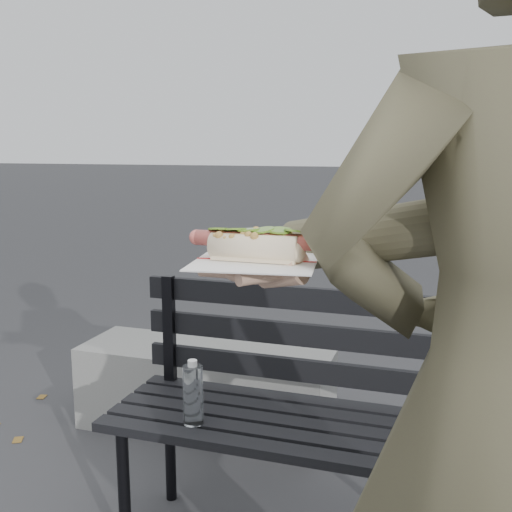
% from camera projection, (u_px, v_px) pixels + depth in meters
% --- Properties ---
extents(park_bench, '(1.50, 0.44, 0.88)m').
position_uv_depth(park_bench, '(338.00, 405.00, 1.93)').
color(park_bench, black).
rests_on(park_bench, ground).
extents(concrete_block, '(1.20, 0.40, 0.40)m').
position_uv_depth(concrete_block, '(205.00, 389.00, 2.86)').
color(concrete_block, slate).
rests_on(concrete_block, ground).
extents(person, '(0.79, 0.66, 1.84)m').
position_uv_depth(person, '(511.00, 420.00, 0.94)').
color(person, brown).
rests_on(person, ground).
extents(held_hotdog, '(0.63, 0.30, 0.20)m').
position_uv_depth(held_hotdog, '(386.00, 236.00, 0.93)').
color(held_hotdog, brown).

